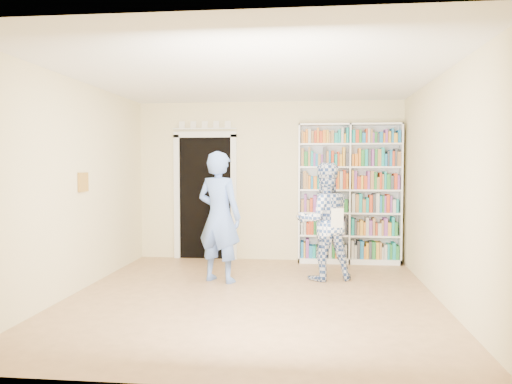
{
  "coord_description": "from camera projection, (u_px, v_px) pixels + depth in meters",
  "views": [
    {
      "loc": [
        0.7,
        -5.99,
        1.61
      ],
      "look_at": [
        -0.05,
        0.9,
        1.25
      ],
      "focal_mm": 35.0,
      "sensor_mm": 36.0,
      "label": 1
    }
  ],
  "objects": [
    {
      "name": "floor",
      "position": [
        252.0,
        297.0,
        6.11
      ],
      "size": [
        5.0,
        5.0,
        0.0
      ],
      "primitive_type": "plane",
      "color": "#926A46",
      "rests_on": "ground"
    },
    {
      "name": "ceiling",
      "position": [
        252.0,
        75.0,
        5.97
      ],
      "size": [
        5.0,
        5.0,
        0.0
      ],
      "primitive_type": "plane",
      "rotation": [
        3.14,
        0.0,
        0.0
      ],
      "color": "white",
      "rests_on": "wall_back"
    },
    {
      "name": "wall_back",
      "position": [
        269.0,
        181.0,
        8.52
      ],
      "size": [
        4.5,
        0.0,
        4.5
      ],
      "primitive_type": "plane",
      "rotation": [
        1.57,
        0.0,
        0.0
      ],
      "color": "beige",
      "rests_on": "floor"
    },
    {
      "name": "wall_left",
      "position": [
        75.0,
        187.0,
        6.28
      ],
      "size": [
        0.0,
        5.0,
        5.0
      ],
      "primitive_type": "plane",
      "rotation": [
        1.57,
        0.0,
        1.57
      ],
      "color": "beige",
      "rests_on": "floor"
    },
    {
      "name": "wall_right",
      "position": [
        444.0,
        188.0,
        5.8
      ],
      "size": [
        0.0,
        5.0,
        5.0
      ],
      "primitive_type": "plane",
      "rotation": [
        1.57,
        0.0,
        -1.57
      ],
      "color": "beige",
      "rests_on": "floor"
    },
    {
      "name": "bookshelf",
      "position": [
        349.0,
        193.0,
        8.23
      ],
      "size": [
        1.67,
        0.31,
        2.3
      ],
      "rotation": [
        0.0,
        0.0,
        -0.37
      ],
      "color": "white",
      "rests_on": "floor"
    },
    {
      "name": "doorway",
      "position": [
        205.0,
        191.0,
        8.63
      ],
      "size": [
        1.1,
        0.08,
        2.43
      ],
      "color": "black",
      "rests_on": "floor"
    },
    {
      "name": "wall_art",
      "position": [
        83.0,
        182.0,
        6.47
      ],
      "size": [
        0.03,
        0.25,
        0.25
      ],
      "primitive_type": "cube",
      "color": "brown",
      "rests_on": "wall_left"
    },
    {
      "name": "man_blue",
      "position": [
        219.0,
        217.0,
        6.91
      ],
      "size": [
        0.78,
        0.65,
        1.81
      ],
      "primitive_type": "imported",
      "rotation": [
        0.0,
        0.0,
        2.76
      ],
      "color": "#5A7CC9",
      "rests_on": "floor"
    },
    {
      "name": "man_plaid",
      "position": [
        324.0,
        221.0,
        7.04
      ],
      "size": [
        0.95,
        0.83,
        1.66
      ],
      "primitive_type": "imported",
      "rotation": [
        0.0,
        0.0,
        3.43
      ],
      "color": "navy",
      "rests_on": "floor"
    },
    {
      "name": "paper_sheet",
      "position": [
        337.0,
        218.0,
        6.77
      ],
      "size": [
        0.17,
        0.09,
        0.27
      ],
      "primitive_type": "cube",
      "rotation": [
        0.0,
        0.0,
        0.47
      ],
      "color": "white",
      "rests_on": "man_plaid"
    }
  ]
}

